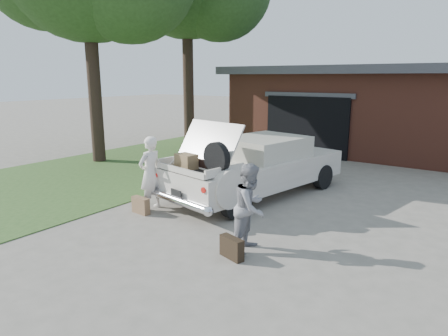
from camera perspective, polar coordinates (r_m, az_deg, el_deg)
The scene contains 8 objects.
ground at distance 7.91m, azimuth -2.55°, elevation -8.59°, with size 90.00×90.00×0.00m, color gray.
grass_strip at distance 13.65m, azimuth -13.09°, elevation 0.35°, with size 6.00×16.00×0.02m, color #2D4C1E.
house at distance 17.67m, azimuth 23.94°, elevation 7.82°, with size 12.80×7.80×3.30m.
sedan at distance 9.91m, azimuth 4.54°, elevation 0.28°, with size 2.82×5.29×1.93m.
woman_left at distance 8.94m, azimuth -10.48°, elevation -0.74°, with size 0.60×0.39×1.64m, color white.
woman_right at distance 6.75m, azimuth 3.83°, elevation -5.62°, with size 0.73×0.57×1.51m, color gray.
suitcase_left at distance 8.85m, azimuth -11.81°, elevation -5.25°, with size 0.47×0.15×0.36m, color #8C6747.
suitcase_right at distance 6.62m, azimuth 1.12°, elevation -11.32°, with size 0.46×0.15×0.36m, color black.
Camera 1 is at (4.54, -5.79, 2.89)m, focal length 32.00 mm.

